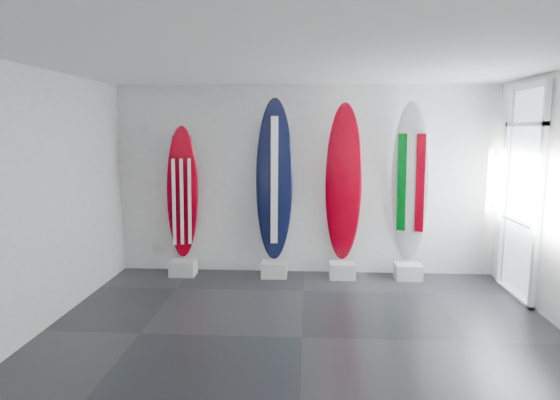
# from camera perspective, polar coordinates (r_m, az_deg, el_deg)

# --- Properties ---
(floor) EXTENTS (6.00, 6.00, 0.00)m
(floor) POSITION_cam_1_polar(r_m,az_deg,el_deg) (5.49, 2.68, -16.31)
(floor) COLOR black
(floor) RESTS_ON ground
(ceiling) EXTENTS (6.00, 6.00, 0.00)m
(ceiling) POSITION_cam_1_polar(r_m,az_deg,el_deg) (5.03, 2.93, 16.45)
(ceiling) COLOR white
(ceiling) RESTS_ON wall_back
(wall_back) EXTENTS (6.00, 0.00, 6.00)m
(wall_back) POSITION_cam_1_polar(r_m,az_deg,el_deg) (7.53, 2.99, 2.36)
(wall_back) COLOR silver
(wall_back) RESTS_ON ground
(wall_front) EXTENTS (6.00, 0.00, 6.00)m
(wall_front) POSITION_cam_1_polar(r_m,az_deg,el_deg) (2.61, 2.24, -9.41)
(wall_front) COLOR silver
(wall_front) RESTS_ON ground
(wall_left) EXTENTS (0.00, 5.00, 5.00)m
(wall_left) POSITION_cam_1_polar(r_m,az_deg,el_deg) (5.90, -27.79, -0.32)
(wall_left) COLOR silver
(wall_left) RESTS_ON ground
(display_block_usa) EXTENTS (0.40, 0.30, 0.24)m
(display_block_usa) POSITION_cam_1_polar(r_m,az_deg,el_deg) (7.74, -11.65, -8.05)
(display_block_usa) COLOR silver
(display_block_usa) RESTS_ON floor
(surfboard_usa) EXTENTS (0.59, 0.52, 2.14)m
(surfboard_usa) POSITION_cam_1_polar(r_m,az_deg,el_deg) (7.59, -11.73, 0.76)
(surfboard_usa) COLOR #90000E
(surfboard_usa) RESTS_ON display_block_usa
(display_block_navy) EXTENTS (0.40, 0.30, 0.24)m
(display_block_navy) POSITION_cam_1_polar(r_m,az_deg,el_deg) (7.51, -0.71, -8.41)
(display_block_navy) COLOR silver
(display_block_navy) RESTS_ON floor
(surfboard_navy) EXTENTS (0.61, 0.33, 2.55)m
(surfboard_navy) POSITION_cam_1_polar(r_m,az_deg,el_deg) (7.33, -0.67, 2.30)
(surfboard_navy) COLOR black
(surfboard_navy) RESTS_ON display_block_navy
(display_block_swiss) EXTENTS (0.40, 0.30, 0.24)m
(display_block_swiss) POSITION_cam_1_polar(r_m,az_deg,el_deg) (7.51, 7.56, -8.47)
(display_block_swiss) COLOR silver
(display_block_swiss) RESTS_ON floor
(surfboard_swiss) EXTENTS (0.58, 0.36, 2.48)m
(surfboard_swiss) POSITION_cam_1_polar(r_m,az_deg,el_deg) (7.33, 7.71, 1.94)
(surfboard_swiss) COLOR #90000E
(surfboard_swiss) RESTS_ON display_block_swiss
(display_block_italy) EXTENTS (0.40, 0.30, 0.24)m
(display_block_italy) POSITION_cam_1_polar(r_m,az_deg,el_deg) (7.65, 15.26, -8.38)
(display_block_italy) COLOR silver
(display_block_italy) RESTS_ON floor
(surfboard_italy) EXTENTS (0.67, 0.58, 2.50)m
(surfboard_italy) POSITION_cam_1_polar(r_m,az_deg,el_deg) (7.48, 15.51, 1.91)
(surfboard_italy) COLOR silver
(surfboard_italy) RESTS_ON display_block_italy
(wall_outlet) EXTENTS (0.09, 0.02, 0.13)m
(wall_outlet) POSITION_cam_1_polar(r_m,az_deg,el_deg) (8.11, -14.76, -5.72)
(wall_outlet) COLOR silver
(wall_outlet) RESTS_ON wall_back
(glass_door) EXTENTS (0.12, 1.16, 2.85)m
(glass_door) POSITION_cam_1_polar(r_m,az_deg,el_deg) (7.21, 27.24, 0.56)
(glass_door) COLOR white
(glass_door) RESTS_ON floor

